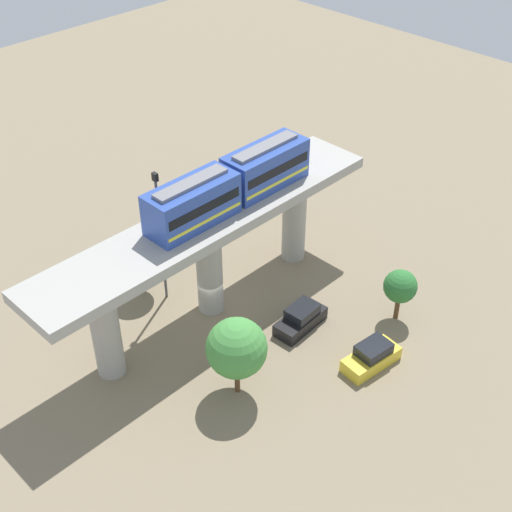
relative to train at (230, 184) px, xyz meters
name	(u,v)px	position (x,y,z in m)	size (l,w,h in m)	color
ground_plane	(211,308)	(0.00, -2.26, -9.81)	(120.00, 120.00, 0.00)	#84755B
viaduct	(208,241)	(0.00, -2.26, -3.63)	(5.20, 28.00, 8.28)	#A8A59E
train	(230,184)	(0.00, 0.00, 0.00)	(2.64, 13.55, 3.24)	#2D4CA5
parked_car_yellow	(372,357)	(12.15, 1.44, -9.07)	(2.29, 4.38, 1.76)	yellow
parked_car_black	(301,319)	(6.16, 0.92, -9.07)	(2.04, 4.30, 1.76)	black
tree_near_viaduct	(237,348)	(7.36, -6.65, -5.97)	(3.94, 3.94, 5.83)	brown
tree_mid_lot	(400,287)	(10.50, 6.62, -6.90)	(2.46, 2.46, 4.18)	brown
tree_far_corner	(140,248)	(-5.38, -4.34, -5.92)	(3.15, 3.15, 5.49)	brown
signal_post	(161,233)	(-3.40, -3.78, -3.84)	(0.44, 0.28, 10.88)	#4C4C51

